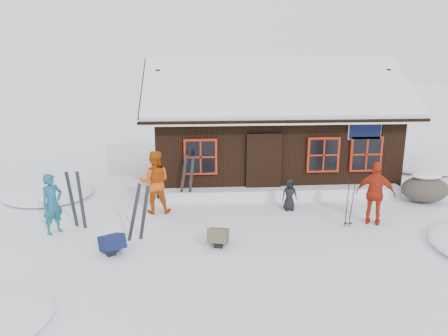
{
  "coord_description": "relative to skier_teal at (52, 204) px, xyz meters",
  "views": [
    {
      "loc": [
        -1.34,
        -10.82,
        4.43
      ],
      "look_at": [
        -0.46,
        1.19,
        1.3
      ],
      "focal_mm": 35.0,
      "sensor_mm": 36.0,
      "label": 1
    }
  ],
  "objects": [
    {
      "name": "ski_pair_right",
      "position": [
        3.38,
        2.13,
        -0.06
      ],
      "size": [
        0.53,
        0.23,
        1.55
      ],
      "rotation": [
        0.0,
        0.0,
        -0.33
      ],
      "color": "black",
      "rests_on": "ground"
    },
    {
      "name": "backpack_olive",
      "position": [
        4.14,
        -1.06,
        -0.62
      ],
      "size": [
        0.58,
        0.69,
        0.33
      ],
      "primitive_type": "cube",
      "rotation": [
        0.0,
        0.0,
        -0.23
      ],
      "color": "#504C39",
      "rests_on": "ground"
    },
    {
      "name": "ground",
      "position": [
        4.91,
        0.08,
        -0.78
      ],
      "size": [
        120.0,
        120.0,
        0.0
      ],
      "primitive_type": "plane",
      "color": "white",
      "rests_on": "ground"
    },
    {
      "name": "skier_orange_right",
      "position": [
        8.39,
        -0.02,
        0.08
      ],
      "size": [
        1.09,
        0.84,
        1.72
      ],
      "primitive_type": "imported",
      "rotation": [
        0.0,
        0.0,
        2.66
      ],
      "color": "#AE2611",
      "rests_on": "ground"
    },
    {
      "name": "skier_teal",
      "position": [
        0.0,
        0.0,
        0.0
      ],
      "size": [
        0.65,
        0.68,
        1.56
      ],
      "primitive_type": "imported",
      "rotation": [
        0.0,
        0.0,
        0.87
      ],
      "color": "#16566B",
      "rests_on": "ground"
    },
    {
      "name": "ski_poles",
      "position": [
        7.67,
        -0.12,
        -0.2
      ],
      "size": [
        0.22,
        0.11,
        1.23
      ],
      "color": "black",
      "rests_on": "ground"
    },
    {
      "name": "snow_drift",
      "position": [
        6.41,
        2.33,
        -0.61
      ],
      "size": [
        7.6,
        0.6,
        0.35
      ],
      "primitive_type": "cube",
      "color": "white",
      "rests_on": "ground"
    },
    {
      "name": "backpack_blue",
      "position": [
        1.68,
        -1.29,
        -0.61
      ],
      "size": [
        0.72,
        0.77,
        0.34
      ],
      "primitive_type": "cube",
      "rotation": [
        0.0,
        0.0,
        0.54
      ],
      "color": "#0F1841",
      "rests_on": "ground"
    },
    {
      "name": "mountain_hut",
      "position": [
        6.41,
        5.07,
        0.79
      ],
      "size": [
        8.9,
        6.09,
        4.42
      ],
      "color": "black",
      "rests_on": "ground"
    },
    {
      "name": "ski_pair_mid",
      "position": [
        0.51,
        0.34,
        -0.04
      ],
      "size": [
        0.48,
        0.17,
        1.58
      ],
      "rotation": [
        0.0,
        0.0,
        -0.21
      ],
      "color": "black",
      "rests_on": "ground"
    },
    {
      "name": "ski_pair_left",
      "position": [
        2.24,
        -0.63,
        -0.08
      ],
      "size": [
        0.63,
        0.25,
        1.49
      ],
      "rotation": [
        0.0,
        0.0,
        -0.2
      ],
      "color": "black",
      "rests_on": "ground"
    },
    {
      "name": "snow_mounds",
      "position": [
        6.56,
        1.95,
        -0.78
      ],
      "size": [
        20.6,
        13.2,
        0.48
      ],
      "color": "white",
      "rests_on": "ground"
    },
    {
      "name": "boulder",
      "position": [
        10.71,
        1.66,
        -0.35
      ],
      "size": [
        1.46,
        1.09,
        0.84
      ],
      "color": "#4E473E",
      "rests_on": "ground"
    },
    {
      "name": "skier_crouched",
      "position": [
        6.37,
        1.21,
        -0.31
      ],
      "size": [
        0.47,
        0.32,
        0.94
      ],
      "primitive_type": "imported",
      "rotation": [
        0.0,
        0.0,
        0.06
      ],
      "color": "black",
      "rests_on": "ground"
    },
    {
      "name": "skier_orange_left",
      "position": [
        2.47,
        1.33,
        0.13
      ],
      "size": [
        0.89,
        0.69,
        1.82
      ],
      "primitive_type": "imported",
      "rotation": [
        0.0,
        0.0,
        3.14
      ],
      "color": "#BC4C0D",
      "rests_on": "ground"
    }
  ]
}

